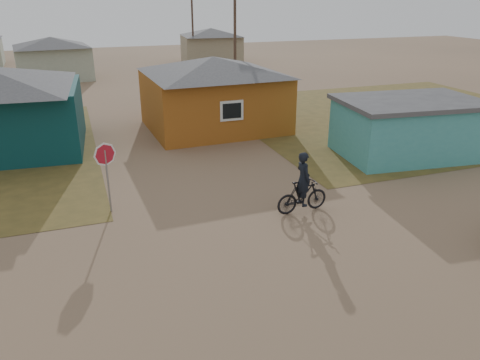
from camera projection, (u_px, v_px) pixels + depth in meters
name	position (u px, v px, depth m)	size (l,w,h in m)	color
ground	(273.00, 260.00, 13.15)	(120.00, 120.00, 0.00)	#85674D
grass_ne	(397.00, 115.00, 28.90)	(20.00, 18.00, 0.00)	brown
house_yellow	(214.00, 92.00, 25.43)	(7.72, 6.76, 3.90)	#9B5317
shed_turquoise	(408.00, 127.00, 21.32)	(6.71, 4.93, 2.60)	teal
house_pale_west	(53.00, 58.00, 40.32)	(7.04, 6.15, 3.60)	#9FA890
house_beige_east	(211.00, 45.00, 50.58)	(6.95, 6.05, 3.60)	gray
utility_pole_near	(235.00, 37.00, 32.89)	(1.40, 0.20, 8.00)	#4A372C
utility_pole_far	(193.00, 24.00, 47.20)	(1.40, 0.20, 8.00)	#4A372C
stop_sign	(106.00, 162.00, 15.46)	(0.81, 0.06, 2.47)	gray
cyclist	(303.00, 191.00, 15.82)	(1.93, 0.71, 2.15)	black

